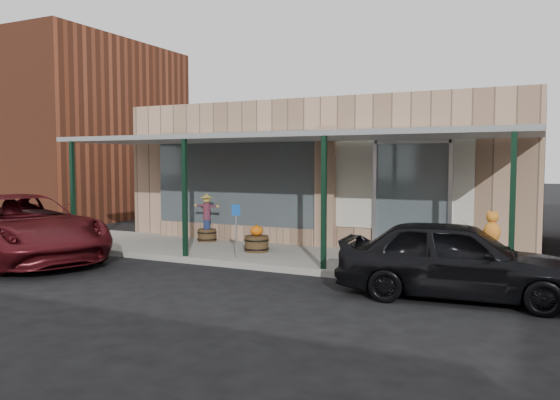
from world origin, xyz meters
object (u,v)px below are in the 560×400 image
at_px(barrel_scarecrow, 207,225).
at_px(barrel_pumpkin, 257,242).
at_px(handicap_sign, 236,224).
at_px(car_maroon, 19,228).
at_px(parked_sedan, 457,259).

distance_m(barrel_scarecrow, barrel_pumpkin, 2.36).
relative_size(barrel_pumpkin, handicap_sign, 0.62).
relative_size(barrel_scarecrow, car_maroon, 0.24).
xyz_separation_m(parked_sedan, car_maroon, (-10.28, -0.81, 0.10)).
height_order(barrel_pumpkin, handicap_sign, handicap_sign).
bearing_deg(handicap_sign, barrel_scarecrow, 150.15).
bearing_deg(handicap_sign, car_maroon, -146.82).
relative_size(barrel_scarecrow, handicap_sign, 1.08).
bearing_deg(parked_sedan, handicap_sign, 73.50).
xyz_separation_m(barrel_scarecrow, car_maroon, (-2.93, -3.90, 0.20)).
height_order(parked_sedan, car_maroon, car_maroon).
bearing_deg(parked_sedan, barrel_pumpkin, 62.56).
bearing_deg(car_maroon, barrel_pumpkin, -40.31).
distance_m(barrel_pumpkin, car_maroon, 5.88).
xyz_separation_m(handicap_sign, parked_sedan, (5.17, -1.04, -0.26)).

